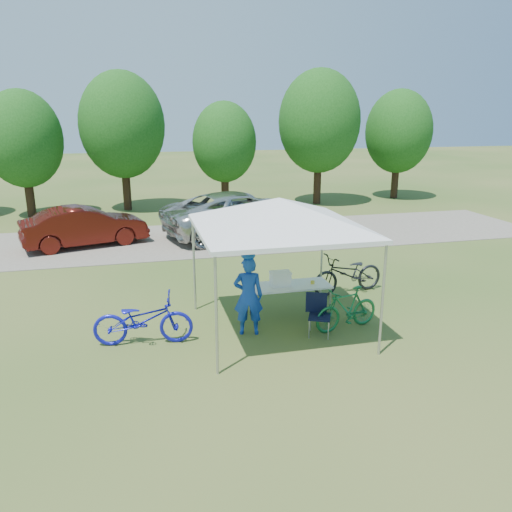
{
  "coord_description": "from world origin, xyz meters",
  "views": [
    {
      "loc": [
        -2.68,
        -9.05,
        4.28
      ],
      "look_at": [
        0.03,
        2.0,
        1.01
      ],
      "focal_mm": 35.0,
      "sensor_mm": 36.0,
      "label": 1
    }
  ],
  "objects_px": {
    "bike_green": "(347,309)",
    "cyclist": "(248,296)",
    "folding_chair": "(318,311)",
    "bike_dark": "(348,274)",
    "minivan": "(242,214)",
    "sedan": "(85,226)",
    "bike_blue": "(143,320)",
    "folding_table": "(290,287)",
    "cooler": "(280,279)"
  },
  "relations": [
    {
      "from": "folding_table",
      "to": "minivan",
      "type": "relative_size",
      "value": 0.31
    },
    {
      "from": "bike_blue",
      "to": "bike_green",
      "type": "height_order",
      "value": "bike_blue"
    },
    {
      "from": "cooler",
      "to": "sedan",
      "type": "xyz_separation_m",
      "value": [
        -4.58,
        7.29,
        -0.19
      ]
    },
    {
      "from": "bike_blue",
      "to": "bike_green",
      "type": "xyz_separation_m",
      "value": [
        4.05,
        -0.3,
        -0.05
      ]
    },
    {
      "from": "bike_blue",
      "to": "sedan",
      "type": "bearing_deg",
      "value": 18.52
    },
    {
      "from": "cyclist",
      "to": "bike_green",
      "type": "xyz_separation_m",
      "value": [
        2.0,
        -0.27,
        -0.35
      ]
    },
    {
      "from": "bike_blue",
      "to": "bike_green",
      "type": "bearing_deg",
      "value": -87.54
    },
    {
      "from": "bike_dark",
      "to": "minivan",
      "type": "relative_size",
      "value": 0.34
    },
    {
      "from": "bike_green",
      "to": "cyclist",
      "type": "bearing_deg",
      "value": -111.17
    },
    {
      "from": "cooler",
      "to": "sedan",
      "type": "bearing_deg",
      "value": 122.13
    },
    {
      "from": "folding_chair",
      "to": "bike_blue",
      "type": "bearing_deg",
      "value": -161.71
    },
    {
      "from": "folding_chair",
      "to": "sedan",
      "type": "xyz_separation_m",
      "value": [
        -5.07,
        8.3,
        0.19
      ]
    },
    {
      "from": "folding_table",
      "to": "bike_dark",
      "type": "relative_size",
      "value": 0.91
    },
    {
      "from": "folding_table",
      "to": "minivan",
      "type": "bearing_deg",
      "value": 85.73
    },
    {
      "from": "bike_blue",
      "to": "sedan",
      "type": "relative_size",
      "value": 0.47
    },
    {
      "from": "sedan",
      "to": "folding_table",
      "type": "bearing_deg",
      "value": -162.75
    },
    {
      "from": "folding_table",
      "to": "folding_chair",
      "type": "height_order",
      "value": "folding_chair"
    },
    {
      "from": "cyclist",
      "to": "bike_blue",
      "type": "bearing_deg",
      "value": 11.08
    },
    {
      "from": "bike_dark",
      "to": "minivan",
      "type": "bearing_deg",
      "value": -178.89
    },
    {
      "from": "folding_chair",
      "to": "bike_green",
      "type": "distance_m",
      "value": 0.65
    },
    {
      "from": "folding_chair",
      "to": "cooler",
      "type": "height_order",
      "value": "cooler"
    },
    {
      "from": "folding_table",
      "to": "folding_chair",
      "type": "relative_size",
      "value": 2.09
    },
    {
      "from": "folding_table",
      "to": "sedan",
      "type": "distance_m",
      "value": 8.73
    },
    {
      "from": "folding_chair",
      "to": "cooler",
      "type": "xyz_separation_m",
      "value": [
        -0.49,
        1.01,
        0.38
      ]
    },
    {
      "from": "bike_green",
      "to": "cooler",
      "type": "bearing_deg",
      "value": -143.57
    },
    {
      "from": "folding_chair",
      "to": "bike_dark",
      "type": "height_order",
      "value": "bike_dark"
    },
    {
      "from": "cooler",
      "to": "bike_blue",
      "type": "height_order",
      "value": "cooler"
    },
    {
      "from": "folding_chair",
      "to": "cyclist",
      "type": "bearing_deg",
      "value": -169.21
    },
    {
      "from": "bike_dark",
      "to": "sedan",
      "type": "distance_m",
      "value": 9.13
    },
    {
      "from": "folding_table",
      "to": "sedan",
      "type": "xyz_separation_m",
      "value": [
        -4.8,
        7.29,
        0.01
      ]
    },
    {
      "from": "cooler",
      "to": "cyclist",
      "type": "relative_size",
      "value": 0.27
    },
    {
      "from": "bike_green",
      "to": "sedan",
      "type": "height_order",
      "value": "sedan"
    },
    {
      "from": "bike_blue",
      "to": "bike_green",
      "type": "relative_size",
      "value": 1.26
    },
    {
      "from": "bike_blue",
      "to": "minivan",
      "type": "bearing_deg",
      "value": -17.71
    },
    {
      "from": "folding_table",
      "to": "bike_blue",
      "type": "xyz_separation_m",
      "value": [
        -3.13,
        -0.66,
        -0.17
      ]
    },
    {
      "from": "cooler",
      "to": "sedan",
      "type": "relative_size",
      "value": 0.11
    },
    {
      "from": "folding_table",
      "to": "bike_green",
      "type": "bearing_deg",
      "value": -46.31
    },
    {
      "from": "bike_blue",
      "to": "bike_dark",
      "type": "distance_m",
      "value": 5.22
    },
    {
      "from": "folding_chair",
      "to": "cyclist",
      "type": "height_order",
      "value": "cyclist"
    },
    {
      "from": "bike_dark",
      "to": "minivan",
      "type": "height_order",
      "value": "minivan"
    },
    {
      "from": "folding_chair",
      "to": "minivan",
      "type": "xyz_separation_m",
      "value": [
        0.29,
        8.49,
        0.32
      ]
    },
    {
      "from": "bike_blue",
      "to": "bike_dark",
      "type": "height_order",
      "value": "bike_dark"
    },
    {
      "from": "cooler",
      "to": "bike_dark",
      "type": "bearing_deg",
      "value": 26.38
    },
    {
      "from": "cooler",
      "to": "bike_dark",
      "type": "xyz_separation_m",
      "value": [
        2.04,
        1.01,
        -0.37
      ]
    },
    {
      "from": "bike_green",
      "to": "sedan",
      "type": "bearing_deg",
      "value": -158.69
    },
    {
      "from": "folding_chair",
      "to": "bike_green",
      "type": "height_order",
      "value": "bike_green"
    },
    {
      "from": "folding_table",
      "to": "folding_chair",
      "type": "distance_m",
      "value": 1.06
    },
    {
      "from": "cooler",
      "to": "bike_green",
      "type": "height_order",
      "value": "cooler"
    },
    {
      "from": "folding_table",
      "to": "bike_blue",
      "type": "bearing_deg",
      "value": -168.14
    },
    {
      "from": "cooler",
      "to": "cyclist",
      "type": "xyz_separation_m",
      "value": [
        -0.86,
        -0.68,
        -0.07
      ]
    }
  ]
}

